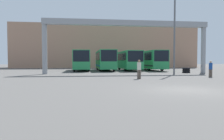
{
  "coord_description": "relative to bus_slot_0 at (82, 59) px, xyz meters",
  "views": [
    {
      "loc": [
        -5.65,
        -11.33,
        1.59
      ],
      "look_at": [
        -1.52,
        19.91,
        0.3
      ],
      "focal_mm": 35.0,
      "sensor_mm": 36.0,
      "label": 1
    }
  ],
  "objects": [
    {
      "name": "bus_slot_1",
      "position": [
        3.95,
        0.59,
        0.04
      ],
      "size": [
        2.57,
        11.29,
        3.3
      ],
      "color": "#268C4C",
      "rests_on": "ground"
    },
    {
      "name": "lamp_post",
      "position": [
        10.84,
        -11.9,
        3.13
      ],
      "size": [
        0.36,
        0.36,
        9.24
      ],
      "color": "#595B60",
      "rests_on": "ground"
    },
    {
      "name": "pedestrian_near_left",
      "position": [
        5.2,
        -17.37,
        -0.96
      ],
      "size": [
        0.35,
        0.35,
        1.7
      ],
      "rotation": [
        0.0,
        0.0,
        3.19
      ],
      "color": "brown",
      "rests_on": "ground"
    },
    {
      "name": "building_backdrop",
      "position": [
        5.92,
        19.76,
        3.22
      ],
      "size": [
        43.88,
        12.0,
        10.15
      ],
      "color": "tan",
      "rests_on": "ground"
    },
    {
      "name": "bus_slot_3",
      "position": [
        11.84,
        1.06,
        0.03
      ],
      "size": [
        2.51,
        12.23,
        3.29
      ],
      "color": "#268C4C",
      "rests_on": "ground"
    },
    {
      "name": "pedestrian_near_center",
      "position": [
        12.77,
        -16.18,
        -1.0
      ],
      "size": [
        0.34,
        0.34,
        1.62
      ],
      "rotation": [
        0.0,
        0.0,
        2.46
      ],
      "color": "brown",
      "rests_on": "ground"
    },
    {
      "name": "tire_stack",
      "position": [
        13.96,
        -8.64,
        -1.5
      ],
      "size": [
        1.04,
        1.04,
        0.72
      ],
      "color": "black",
      "rests_on": "ground"
    },
    {
      "name": "bus_slot_2",
      "position": [
        7.89,
        -0.04,
        -0.02
      ],
      "size": [
        2.6,
        10.03,
        3.2
      ],
      "color": "#268C4C",
      "rests_on": "ground"
    },
    {
      "name": "overhead_gantry",
      "position": [
        5.92,
        -8.92,
        3.63
      ],
      "size": [
        21.17,
        0.8,
        6.75
      ],
      "color": "gray",
      "rests_on": "ground"
    },
    {
      "name": "ground_plane",
      "position": [
        5.92,
        -24.95,
        -1.86
      ],
      "size": [
        200.0,
        200.0,
        0.0
      ],
      "primitive_type": "plane",
      "color": "#514F4C"
    },
    {
      "name": "bus_slot_0",
      "position": [
        0.0,
        0.0,
        0.0
      ],
      "size": [
        2.55,
        10.11,
        3.23
      ],
      "color": "#268C4C",
      "rests_on": "ground"
    }
  ]
}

